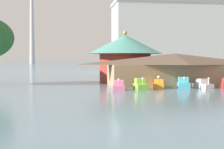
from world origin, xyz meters
The scene contains 8 objects.
pedal_boat_pink centered at (7.19, 38.21, 0.47)m, with size 1.81×3.13×1.48m.
pedal_boat_lime centered at (9.97, 38.07, 0.56)m, with size 1.55×2.58×1.59m.
pedal_boat_orange centered at (12.72, 39.55, 0.50)m, with size 2.04×2.60×1.72m.
pedal_boat_cyan centered at (16.02, 39.48, 0.59)m, with size 1.89×2.45×1.57m.
pedal_boat_white centered at (18.71, 39.56, 0.48)m, with size 2.03×3.10×1.46m.
boathouse centered at (16.51, 44.67, 2.45)m, with size 20.61×9.05×4.66m.
green_roof_pavilion centered at (10.48, 52.80, 4.65)m, with size 12.35×12.35×8.56m.
background_building_block centered at (33.90, 96.53, 10.32)m, with size 38.80×13.67×20.60m.
Camera 1 is at (0.63, -4.92, 3.82)m, focal length 56.28 mm.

